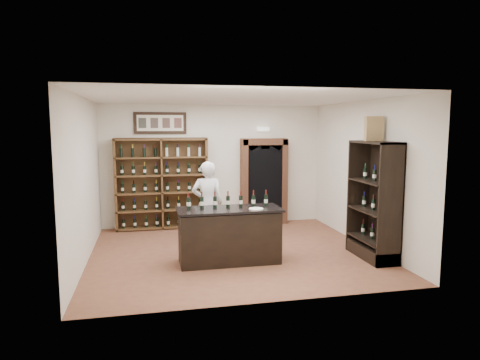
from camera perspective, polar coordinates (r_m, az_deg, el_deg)
name	(u,v)px	position (r m, az deg, el deg)	size (l,w,h in m)	color
floor	(234,252)	(8.58, -0.86, -9.57)	(5.50, 5.50, 0.00)	brown
ceiling	(233,98)	(8.24, -0.91, 10.85)	(5.50, 5.50, 0.00)	white
wall_back	(214,165)	(10.73, -3.50, 1.96)	(5.50, 0.04, 3.00)	white
wall_left	(84,181)	(8.20, -20.09, -0.08)	(0.04, 5.00, 3.00)	white
wall_right	(363,174)	(9.21, 16.13, 0.83)	(0.04, 5.00, 3.00)	white
wine_shelf	(162,183)	(10.49, -10.39, -0.46)	(2.20, 0.38, 2.20)	brown
framed_picture	(160,123)	(10.53, -10.59, 7.48)	(1.25, 0.04, 0.52)	black
arched_doorway	(264,179)	(10.86, 3.18, 0.11)	(1.17, 0.35, 2.17)	black
emergency_light	(263,129)	(10.86, 3.10, 6.79)	(0.30, 0.10, 0.10)	white
tasting_counter	(229,236)	(7.85, -1.45, -7.43)	(1.88, 0.78, 1.00)	black
counter_bottle_0	(189,203)	(7.72, -6.88, -3.06)	(0.07, 0.07, 0.30)	black
counter_bottle_1	(202,202)	(7.75, -5.11, -3.00)	(0.07, 0.07, 0.30)	black
counter_bottle_2	(215,202)	(7.78, -3.35, -2.94)	(0.07, 0.07, 0.30)	black
counter_bottle_3	(228,201)	(7.82, -1.61, -2.88)	(0.07, 0.07, 0.30)	black
counter_bottle_4	(241,201)	(7.87, 0.11, -2.82)	(0.07, 0.07, 0.30)	black
counter_bottle_5	(253,201)	(7.92, 1.80, -2.75)	(0.07, 0.07, 0.30)	black
counter_bottle_6	(266,200)	(7.98, 3.48, -2.68)	(0.07, 0.07, 0.30)	black
side_cabinet	(375,218)	(8.44, 17.50, -4.90)	(0.48, 1.20, 2.20)	black
shopkeeper	(207,204)	(8.88, -4.36, -3.16)	(0.64, 0.42, 1.76)	silver
plate	(256,209)	(7.63, 2.16, -3.88)	(0.26, 0.26, 0.02)	silver
wine_crate	(374,129)	(8.40, 17.40, 6.56)	(0.32, 0.13, 0.46)	tan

